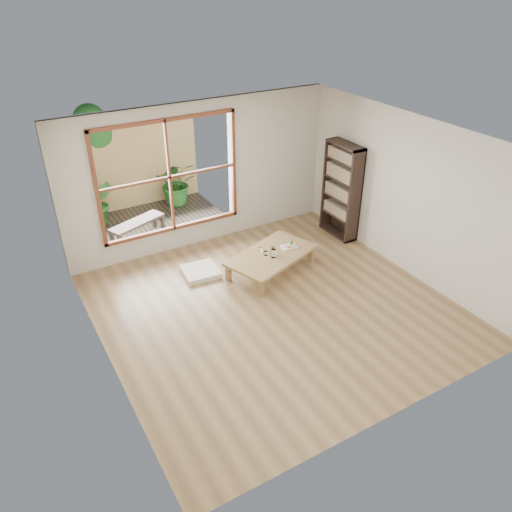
{
  "coord_description": "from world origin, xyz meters",
  "views": [
    {
      "loc": [
        -3.33,
        -5.2,
        4.57
      ],
      "look_at": [
        0.07,
        0.64,
        0.55
      ],
      "focal_mm": 35.0,
      "sensor_mm": 36.0,
      "label": 1
    }
  ],
  "objects_px": {
    "low_table": "(271,256)",
    "bookshelf": "(341,191)",
    "food_tray": "(290,246)",
    "garden_bench": "(137,224)"
  },
  "relations": [
    {
      "from": "garden_bench",
      "to": "bookshelf",
      "type": "bearing_deg",
      "value": -48.5
    },
    {
      "from": "bookshelf",
      "to": "food_tray",
      "type": "height_order",
      "value": "bookshelf"
    },
    {
      "from": "bookshelf",
      "to": "food_tray",
      "type": "relative_size",
      "value": 6.09
    },
    {
      "from": "low_table",
      "to": "bookshelf",
      "type": "relative_size",
      "value": 0.96
    },
    {
      "from": "food_tray",
      "to": "garden_bench",
      "type": "distance_m",
      "value": 2.94
    },
    {
      "from": "food_tray",
      "to": "garden_bench",
      "type": "relative_size",
      "value": 0.26
    },
    {
      "from": "bookshelf",
      "to": "garden_bench",
      "type": "bearing_deg",
      "value": 153.12
    },
    {
      "from": "low_table",
      "to": "garden_bench",
      "type": "bearing_deg",
      "value": 106.07
    },
    {
      "from": "food_tray",
      "to": "garden_bench",
      "type": "bearing_deg",
      "value": 141.0
    },
    {
      "from": "low_table",
      "to": "bookshelf",
      "type": "height_order",
      "value": "bookshelf"
    }
  ]
}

